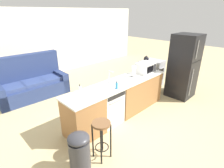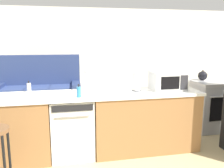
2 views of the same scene
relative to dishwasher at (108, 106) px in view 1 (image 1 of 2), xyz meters
name	(u,v)px [view 1 (image 1 of 2)]	position (x,y,z in m)	size (l,w,h in m)	color
ground_plane	(115,117)	(0.25, 0.00, -0.42)	(24.00, 24.00, 0.00)	tan
wall_back	(44,43)	(0.55, 4.20, 0.88)	(10.00, 0.06, 2.60)	silver
kitchen_counter	(122,99)	(0.49, 0.00, 0.00)	(2.94, 0.66, 0.90)	#9E6B3D
dishwasher	(108,106)	(0.00, 0.00, 0.00)	(0.58, 0.61, 0.84)	silver
stove_range	(151,73)	(2.60, 0.55, 0.03)	(0.76, 0.68, 0.90)	#A8AAB2
refrigerator	(184,67)	(2.60, -0.55, 0.52)	(0.72, 0.73, 1.88)	black
microwave	(145,68)	(1.43, 0.00, 0.62)	(0.50, 0.37, 0.28)	white
sink_faucet	(109,77)	(0.22, 0.16, 0.61)	(0.07, 0.18, 0.30)	silver
paper_towel_roll	(134,72)	(0.95, 0.02, 0.62)	(0.14, 0.14, 0.28)	#4C4C51
soap_bottle	(117,86)	(0.09, -0.20, 0.55)	(0.06, 0.06, 0.18)	#338CCC
dish_soap_bottle	(80,89)	(-0.59, 0.20, 0.55)	(0.06, 0.06, 0.18)	silver
kettle	(146,59)	(2.43, 0.68, 0.56)	(0.21, 0.17, 0.19)	black
bar_stool	(101,133)	(-0.83, -0.74, 0.11)	(0.32, 0.32, 0.74)	brown
trash_bin	(80,153)	(-1.29, -0.72, -0.04)	(0.35, 0.35, 0.74)	#333338
couch	(31,84)	(-0.71, 2.68, -0.03)	(2.03, 0.97, 1.27)	navy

